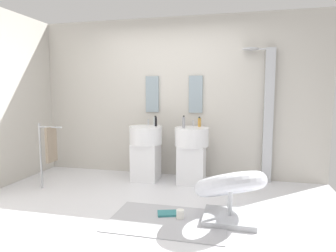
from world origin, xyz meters
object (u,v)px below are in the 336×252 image
object	(u,v)px
pedestal_sink_right	(192,152)
soap_bottle_clear	(155,121)
pedestal_sink_left	(146,150)
soap_bottle_amber	(199,122)
coffee_mug	(180,214)
soap_bottle_black	(156,122)
lounge_chair	(230,189)
towel_rack	(49,146)
soap_bottle_grey	(184,122)
shower_column	(267,113)
magazine_teal	(168,213)

from	to	relation	value
pedestal_sink_right	soap_bottle_clear	size ratio (longest dim) A/B	6.22
pedestal_sink_left	soap_bottle_amber	xyz separation A→B (m)	(0.83, 0.13, 0.45)
coffee_mug	soap_bottle_black	distance (m)	1.76
lounge_chair	soap_bottle_clear	world-z (taller)	soap_bottle_clear
lounge_chair	coffee_mug	xyz separation A→B (m)	(-0.53, -0.10, -0.29)
coffee_mug	soap_bottle_amber	bearing A→B (deg)	89.46
coffee_mug	soap_bottle_amber	world-z (taller)	soap_bottle_amber
lounge_chair	towel_rack	distance (m)	2.60
pedestal_sink_left	soap_bottle_amber	distance (m)	0.95
towel_rack	soap_bottle_grey	size ratio (longest dim) A/B	5.09
towel_rack	soap_bottle_amber	bearing A→B (deg)	23.37
pedestal_sink_right	shower_column	xyz separation A→B (m)	(1.11, 0.33, 0.60)
soap_bottle_amber	soap_bottle_clear	bearing A→B (deg)	178.51
lounge_chair	coffee_mug	world-z (taller)	lounge_chair
soap_bottle_black	soap_bottle_clear	bearing A→B (deg)	110.67
towel_rack	coffee_mug	size ratio (longest dim) A/B	9.83
magazine_teal	coffee_mug	size ratio (longest dim) A/B	2.32
soap_bottle_clear	soap_bottle_grey	distance (m)	0.56
lounge_chair	magazine_teal	size ratio (longest dim) A/B	4.81
magazine_teal	soap_bottle_black	distance (m)	1.67
shower_column	soap_bottle_grey	world-z (taller)	shower_column
towel_rack	soap_bottle_clear	xyz separation A→B (m)	(1.31, 0.89, 0.30)
pedestal_sink_right	soap_bottle_clear	bearing A→B (deg)	166.58
lounge_chair	soap_bottle_black	size ratio (longest dim) A/B	6.74
towel_rack	soap_bottle_black	world-z (taller)	soap_bottle_black
magazine_teal	soap_bottle_grey	distance (m)	1.50
pedestal_sink_right	lounge_chair	bearing A→B (deg)	-63.52
coffee_mug	soap_bottle_clear	distance (m)	1.85
lounge_chair	soap_bottle_black	world-z (taller)	soap_bottle_black
pedestal_sink_right	coffee_mug	distance (m)	1.40
pedestal_sink_right	towel_rack	world-z (taller)	pedestal_sink_right
lounge_chair	towel_rack	xyz separation A→B (m)	(-2.54, 0.48, 0.28)
pedestal_sink_left	pedestal_sink_right	xyz separation A→B (m)	(0.73, 0.00, 0.00)
pedestal_sink_left	pedestal_sink_right	bearing A→B (deg)	0.00
soap_bottle_clear	soap_bottle_black	xyz separation A→B (m)	(0.04, -0.10, 0.00)
lounge_chair	soap_bottle_black	bearing A→B (deg)	133.02
lounge_chair	soap_bottle_amber	bearing A→B (deg)	110.79
shower_column	towel_rack	xyz separation A→B (m)	(-3.04, -1.07, -0.45)
pedestal_sink_left	pedestal_sink_right	size ratio (longest dim) A/B	1.00
soap_bottle_amber	soap_bottle_grey	xyz separation A→B (m)	(-0.21, -0.21, 0.02)
pedestal_sink_right	coffee_mug	world-z (taller)	pedestal_sink_right
soap_bottle_amber	soap_bottle_grey	world-z (taller)	soap_bottle_grey
coffee_mug	soap_bottle_black	size ratio (longest dim) A/B	0.60
pedestal_sink_left	lounge_chair	world-z (taller)	pedestal_sink_left
pedestal_sink_right	soap_bottle_grey	bearing A→B (deg)	-142.25
pedestal_sink_left	magazine_teal	distance (m)	1.49
pedestal_sink_right	shower_column	distance (m)	1.30
coffee_mug	soap_bottle_amber	size ratio (longest dim) A/B	0.63
soap_bottle_clear	coffee_mug	bearing A→B (deg)	-64.64
soap_bottle_black	soap_bottle_grey	xyz separation A→B (m)	(0.47, -0.13, 0.01)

